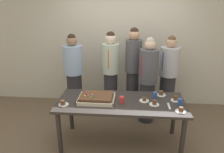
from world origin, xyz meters
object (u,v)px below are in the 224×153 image
object	(u,v)px
plated_slice_near_right	(63,103)
drink_cup_nearest	(122,100)
party_table	(121,106)
person_serving_front	(74,74)
drink_cup_middle	(180,102)
person_green_shirt_behind	(133,70)
plated_slice_far_right	(161,94)
cake_server_utensil	(169,106)
person_striped_tie_right	(111,72)
person_far_right_suit	(168,76)
person_left_edge_reaching	(148,80)
plated_slice_near_left	(181,110)
plated_slice_far_left	(144,100)
sheet_cake	(97,98)
plated_slice_center_back	(176,99)
drink_cup_far_end	(155,95)
plated_slice_center_front	(154,103)

from	to	relation	value
plated_slice_near_right	drink_cup_nearest	distance (m)	0.88
party_table	person_serving_front	distance (m)	1.36
drink_cup_middle	person_green_shirt_behind	bearing A→B (deg)	121.24
plated_slice_far_right	drink_cup_nearest	distance (m)	0.71
plated_slice_near_right	cake_server_utensil	world-z (taller)	plated_slice_near_right
plated_slice_far_right	drink_cup_middle	world-z (taller)	drink_cup_middle
plated_slice_near_right	drink_cup_nearest	world-z (taller)	drink_cup_nearest
plated_slice_far_right	person_striped_tie_right	xyz separation A→B (m)	(-0.90, 0.75, 0.10)
person_far_right_suit	drink_cup_middle	bearing A→B (deg)	50.75
cake_server_utensil	party_table	bearing A→B (deg)	171.51
plated_slice_near_right	cake_server_utensil	xyz separation A→B (m)	(1.57, 0.09, -0.02)
party_table	person_green_shirt_behind	world-z (taller)	person_green_shirt_behind
person_left_edge_reaching	plated_slice_near_left	bearing A→B (deg)	70.16
plated_slice_far_left	drink_cup_middle	bearing A→B (deg)	-9.59
person_striped_tie_right	sheet_cake	bearing A→B (deg)	-0.04
plated_slice_near_left	cake_server_utensil	bearing A→B (deg)	132.64
drink_cup_nearest	person_green_shirt_behind	distance (m)	1.15
plated_slice_center_back	person_left_edge_reaching	xyz separation A→B (m)	(-0.38, 0.64, 0.06)
person_serving_front	cake_server_utensil	bearing A→B (deg)	25.98
plated_slice_near_left	drink_cup_far_end	bearing A→B (deg)	126.59
plated_slice_center_back	person_left_edge_reaching	bearing A→B (deg)	121.14
person_striped_tie_right	person_far_right_suit	world-z (taller)	person_striped_tie_right
plated_slice_far_left	person_striped_tie_right	xyz separation A→B (m)	(-0.61, 0.98, 0.11)
drink_cup_far_end	person_green_shirt_behind	xyz separation A→B (m)	(-0.35, 0.92, 0.12)
party_table	plated_slice_far_right	size ratio (longest dim) A/B	13.14
sheet_cake	person_left_edge_reaching	size ratio (longest dim) A/B	0.34
cake_server_utensil	drink_cup_nearest	bearing A→B (deg)	174.82
person_far_right_suit	person_left_edge_reaching	xyz separation A→B (m)	(-0.42, -0.29, 0.01)
plated_slice_near_right	plated_slice_center_front	xyz separation A→B (m)	(1.36, 0.12, -0.00)
plated_slice_near_right	drink_cup_nearest	size ratio (longest dim) A/B	1.50
plated_slice_near_left	person_far_right_suit	bearing A→B (deg)	88.70
plated_slice_center_front	person_striped_tie_right	bearing A→B (deg)	124.47
person_far_right_suit	person_left_edge_reaching	bearing A→B (deg)	-4.56
party_table	plated_slice_center_back	xyz separation A→B (m)	(0.85, 0.10, 0.11)
sheet_cake	plated_slice_center_back	xyz separation A→B (m)	(1.23, 0.10, -0.02)
plated_slice_near_left	plated_slice_far_left	bearing A→B (deg)	149.07
plated_slice_center_front	drink_cup_nearest	xyz separation A→B (m)	(-0.49, 0.03, 0.03)
sheet_cake	plated_slice_far_right	bearing A→B (deg)	15.31
drink_cup_far_end	person_left_edge_reaching	world-z (taller)	person_left_edge_reaching
plated_slice_center_front	sheet_cake	bearing A→B (deg)	175.69
plated_slice_far_right	person_serving_front	size ratio (longest dim) A/B	0.09
plated_slice_near_left	cake_server_utensil	size ratio (longest dim) A/B	0.75
plated_slice_near_right	drink_cup_middle	distance (m)	1.74
party_table	plated_slice_near_right	size ratio (longest dim) A/B	13.14
plated_slice_center_back	person_serving_front	xyz separation A→B (m)	(-1.82, 0.84, 0.06)
drink_cup_middle	person_far_right_suit	distance (m)	1.07
plated_slice_far_left	person_far_right_suit	distance (m)	1.11
plated_slice_far_left	plated_slice_center_back	world-z (taller)	plated_slice_center_back
person_striped_tie_right	plated_slice_near_left	bearing A→B (deg)	47.81
drink_cup_middle	plated_slice_far_left	bearing A→B (deg)	170.41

